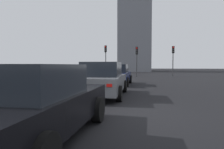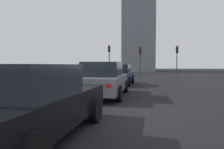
{
  "view_description": "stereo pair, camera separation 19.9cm",
  "coord_description": "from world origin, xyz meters",
  "px_view_note": "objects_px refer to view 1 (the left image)",
  "views": [
    {
      "loc": [
        -5.91,
        -0.32,
        1.45
      ],
      "look_at": [
        2.2,
        1.01,
        1.07
      ],
      "focal_mm": 32.75,
      "sensor_mm": 36.0,
      "label": 1
    },
    {
      "loc": [
        -5.88,
        -0.51,
        1.45
      ],
      "look_at": [
        2.2,
        1.01,
        1.07
      ],
      "focal_mm": 32.75,
      "sensor_mm": 36.0,
      "label": 2
    }
  ],
  "objects_px": {
    "car_navy_right_lead": "(117,75)",
    "car_black_right_third": "(34,103)",
    "car_grey_right_second": "(103,80)",
    "traffic_light_near_left": "(106,54)",
    "traffic_light_far_left": "(173,55)",
    "traffic_light_near_right": "(137,55)"
  },
  "relations": [
    {
      "from": "traffic_light_near_right",
      "to": "traffic_light_far_left",
      "type": "xyz_separation_m",
      "value": [
        2.75,
        -4.5,
        0.18
      ]
    },
    {
      "from": "traffic_light_near_left",
      "to": "traffic_light_far_left",
      "type": "height_order",
      "value": "traffic_light_near_left"
    },
    {
      "from": "car_navy_right_lead",
      "to": "traffic_light_far_left",
      "type": "height_order",
      "value": "traffic_light_far_left"
    },
    {
      "from": "car_grey_right_second",
      "to": "traffic_light_far_left",
      "type": "relative_size",
      "value": 1.19
    },
    {
      "from": "traffic_light_far_left",
      "to": "traffic_light_near_left",
      "type": "bearing_deg",
      "value": -98.66
    },
    {
      "from": "traffic_light_near_right",
      "to": "traffic_light_near_left",
      "type": "bearing_deg",
      "value": -127.56
    },
    {
      "from": "car_grey_right_second",
      "to": "traffic_light_near_left",
      "type": "distance_m",
      "value": 18.65
    },
    {
      "from": "car_navy_right_lead",
      "to": "car_grey_right_second",
      "type": "height_order",
      "value": "car_grey_right_second"
    },
    {
      "from": "car_grey_right_second",
      "to": "traffic_light_near_right",
      "type": "xyz_separation_m",
      "value": [
        14.99,
        -0.94,
        1.84
      ]
    },
    {
      "from": "car_grey_right_second",
      "to": "traffic_light_far_left",
      "type": "bearing_deg",
      "value": -18.27
    },
    {
      "from": "car_grey_right_second",
      "to": "car_black_right_third",
      "type": "bearing_deg",
      "value": 177.18
    },
    {
      "from": "traffic_light_near_left",
      "to": "traffic_light_near_right",
      "type": "relative_size",
      "value": 1.14
    },
    {
      "from": "car_navy_right_lead",
      "to": "car_black_right_third",
      "type": "distance_m",
      "value": 11.35
    },
    {
      "from": "traffic_light_far_left",
      "to": "car_navy_right_lead",
      "type": "bearing_deg",
      "value": -30.4
    },
    {
      "from": "car_navy_right_lead",
      "to": "car_black_right_third",
      "type": "bearing_deg",
      "value": -179.77
    },
    {
      "from": "traffic_light_far_left",
      "to": "car_grey_right_second",
      "type": "bearing_deg",
      "value": -22.75
    },
    {
      "from": "traffic_light_near_right",
      "to": "traffic_light_far_left",
      "type": "bearing_deg",
      "value": 120.06
    },
    {
      "from": "car_navy_right_lead",
      "to": "car_black_right_third",
      "type": "xyz_separation_m",
      "value": [
        -11.35,
        0.04,
        -0.01
      ]
    },
    {
      "from": "car_black_right_third",
      "to": "traffic_light_near_right",
      "type": "height_order",
      "value": "traffic_light_near_right"
    },
    {
      "from": "car_grey_right_second",
      "to": "traffic_light_far_left",
      "type": "distance_m",
      "value": 18.66
    },
    {
      "from": "car_navy_right_lead",
      "to": "car_grey_right_second",
      "type": "bearing_deg",
      "value": -178.37
    },
    {
      "from": "car_navy_right_lead",
      "to": "car_grey_right_second",
      "type": "relative_size",
      "value": 0.94
    }
  ]
}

